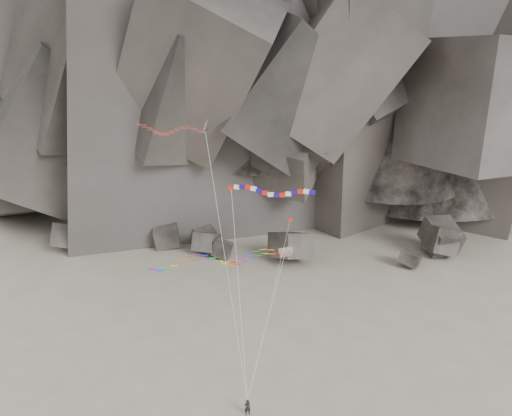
{
  "coord_description": "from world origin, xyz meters",
  "views": [
    {
      "loc": [
        5.85,
        -51.52,
        36.33
      ],
      "look_at": [
        2.85,
        6.0,
        18.01
      ],
      "focal_mm": 35.0,
      "sensor_mm": 36.0,
      "label": 1
    }
  ],
  "objects_px": {
    "parafoil_kite": "(213,259)",
    "banner_kite": "(271,192)",
    "delta_kite": "(167,129)",
    "pennant_kite": "(281,259)",
    "kite_flyer": "(247,406)"
  },
  "relations": [
    {
      "from": "pennant_kite",
      "to": "delta_kite",
      "type": "bearing_deg",
      "value": 163.93
    },
    {
      "from": "delta_kite",
      "to": "pennant_kite",
      "type": "height_order",
      "value": "delta_kite"
    },
    {
      "from": "kite_flyer",
      "to": "banner_kite",
      "type": "relative_size",
      "value": 0.1
    },
    {
      "from": "parafoil_kite",
      "to": "pennant_kite",
      "type": "xyz_separation_m",
      "value": [
        7.29,
        -0.19,
        0.3
      ]
    },
    {
      "from": "parafoil_kite",
      "to": "banner_kite",
      "type": "bearing_deg",
      "value": 2.17
    },
    {
      "from": "banner_kite",
      "to": "parafoil_kite",
      "type": "relative_size",
      "value": 1.29
    },
    {
      "from": "delta_kite",
      "to": "parafoil_kite",
      "type": "bearing_deg",
      "value": -43.41
    },
    {
      "from": "kite_flyer",
      "to": "banner_kite",
      "type": "height_order",
      "value": "banner_kite"
    },
    {
      "from": "delta_kite",
      "to": "pennant_kite",
      "type": "relative_size",
      "value": 1.6
    },
    {
      "from": "kite_flyer",
      "to": "pennant_kite",
      "type": "height_order",
      "value": "pennant_kite"
    },
    {
      "from": "pennant_kite",
      "to": "kite_flyer",
      "type": "bearing_deg",
      "value": -115.75
    },
    {
      "from": "kite_flyer",
      "to": "parafoil_kite",
      "type": "distance_m",
      "value": 15.65
    },
    {
      "from": "delta_kite",
      "to": "parafoil_kite",
      "type": "distance_m",
      "value": 14.93
    },
    {
      "from": "parafoil_kite",
      "to": "pennant_kite",
      "type": "relative_size",
      "value": 0.93
    },
    {
      "from": "banner_kite",
      "to": "pennant_kite",
      "type": "relative_size",
      "value": 1.2
    }
  ]
}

